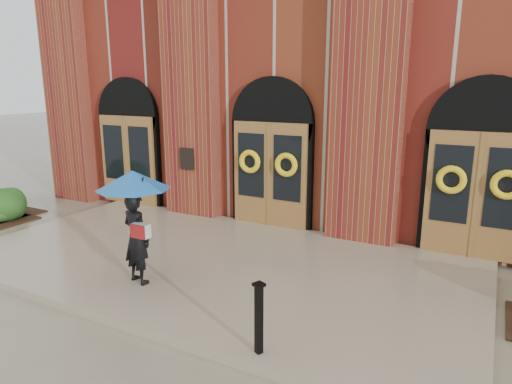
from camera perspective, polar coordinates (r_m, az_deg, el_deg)
The scene contains 5 objects.
ground at distance 9.09m, azimuth -6.05°, elevation -9.54°, with size 90.00×90.00×0.00m, color gray.
landing at distance 9.18m, azimuth -5.53°, elevation -8.79°, with size 10.00×5.30×0.15m, color gray.
church_building at distance 16.39m, azimuth 11.49°, elevation 13.09°, with size 16.20×12.53×7.00m.
man_with_umbrella at distance 7.95m, azimuth -14.95°, elevation -1.61°, with size 1.47×1.47×1.99m.
metal_post at distance 5.99m, azimuth 0.36°, elevation -15.34°, with size 0.17×0.17×0.97m.
Camera 1 is at (4.74, -6.90, 3.55)m, focal length 32.00 mm.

